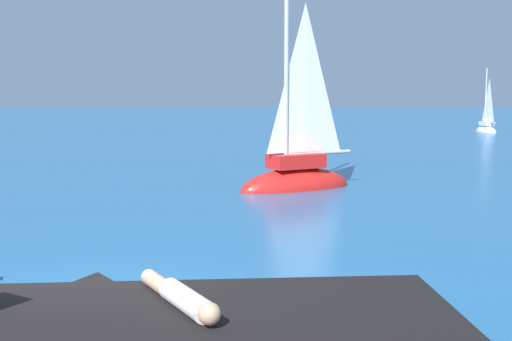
{
  "coord_description": "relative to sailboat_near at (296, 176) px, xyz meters",
  "views": [
    {
      "loc": [
        1.95,
        -8.81,
        3.05
      ],
      "look_at": [
        2.48,
        8.71,
        0.85
      ],
      "focal_mm": 48.43,
      "sensor_mm": 36.0,
      "label": 1
    }
  ],
  "objects": [
    {
      "name": "ground_plane",
      "position": [
        -3.74,
        -11.12,
        -0.37
      ],
      "size": [
        160.0,
        160.0,
        0.0
      ],
      "primitive_type": "plane",
      "color": "#236093"
    },
    {
      "name": "person_sunbather",
      "position": [
        -2.35,
        -13.03,
        0.5
      ],
      "size": [
        0.95,
        1.62,
        0.25
      ],
      "rotation": [
        0.0,
        0.0,
        2.05
      ],
      "color": "white",
      "rests_on": "shore_ledge"
    },
    {
      "name": "sailboat_far",
      "position": [
        14.24,
        23.55,
        -0.13
      ],
      "size": [
        1.04,
        2.43,
        4.44
      ],
      "rotation": [
        0.0,
        0.0,
        1.68
      ],
      "color": "white",
      "rests_on": "ground"
    },
    {
      "name": "sailboat_near",
      "position": [
        0.0,
        0.0,
        0.0
      ],
      "size": [
        3.78,
        2.73,
        6.88
      ],
      "rotation": [
        0.0,
        0.0,
        3.61
      ],
      "color": "red",
      "rests_on": "ground"
    },
    {
      "name": "boulder_seaward",
      "position": [
        -3.74,
        -11.48,
        -0.37
      ],
      "size": [
        1.67,
        1.76,
        1.02
      ],
      "primitive_type": "cube",
      "rotation": [
        0.17,
        -0.12,
        0.8
      ],
      "color": "black",
      "rests_on": "ground"
    }
  ]
}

